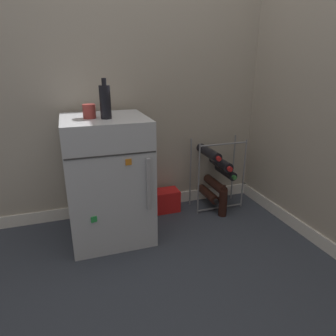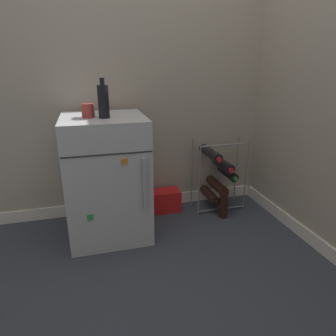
{
  "view_description": "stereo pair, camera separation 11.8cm",
  "coord_description": "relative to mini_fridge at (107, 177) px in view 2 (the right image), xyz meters",
  "views": [
    {
      "loc": [
        -0.66,
        -1.65,
        1.13
      ],
      "look_at": [
        -0.01,
        0.29,
        0.41
      ],
      "focal_mm": 32.0,
      "sensor_mm": 36.0,
      "label": 1
    },
    {
      "loc": [
        -0.54,
        -1.68,
        1.13
      ],
      "look_at": [
        -0.01,
        0.29,
        0.41
      ],
      "focal_mm": 32.0,
      "sensor_mm": 36.0,
      "label": 2
    }
  ],
  "objects": [
    {
      "name": "fridge_top_bottle",
      "position": [
        0.01,
        -0.06,
        0.51
      ],
      "size": [
        0.07,
        0.07,
        0.23
      ],
      "color": "black",
      "rests_on": "mini_fridge"
    },
    {
      "name": "soda_box",
      "position": [
        0.43,
        0.2,
        -0.32
      ],
      "size": [
        0.28,
        0.14,
        0.17
      ],
      "color": "red",
      "rests_on": "ground_plane"
    },
    {
      "name": "fridge_top_cup",
      "position": [
        -0.09,
        -0.02,
        0.45
      ],
      "size": [
        0.08,
        0.08,
        0.08
      ],
      "color": "maroon",
      "rests_on": "mini_fridge"
    },
    {
      "name": "ground_plane",
      "position": [
        0.45,
        -0.21,
        -0.41
      ],
      "size": [
        14.0,
        14.0,
        0.0
      ],
      "primitive_type": "plane",
      "color": "#333842"
    },
    {
      "name": "wine_rack",
      "position": [
        0.87,
        0.15,
        -0.11
      ],
      "size": [
        0.4,
        0.33,
        0.57
      ],
      "color": "slate",
      "rests_on": "ground_plane"
    },
    {
      "name": "mini_fridge",
      "position": [
        0.0,
        0.0,
        0.0
      ],
      "size": [
        0.52,
        0.54,
        0.81
      ],
      "color": "#B7BABF",
      "rests_on": "ground_plane"
    },
    {
      "name": "loose_bottle_floor",
      "position": [
        0.86,
        -0.02,
        -0.3
      ],
      "size": [
        0.06,
        0.06,
        0.25
      ],
      "color": "black",
      "rests_on": "ground_plane"
    },
    {
      "name": "wall_back",
      "position": [
        0.45,
        0.34,
        0.83
      ],
      "size": [
        6.61,
        0.07,
        2.5
      ],
      "color": "#9E9384",
      "rests_on": "ground_plane"
    }
  ]
}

